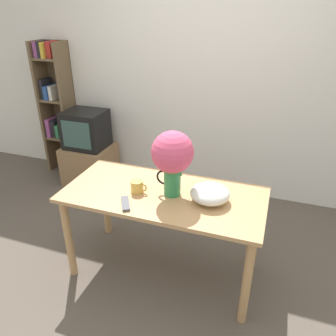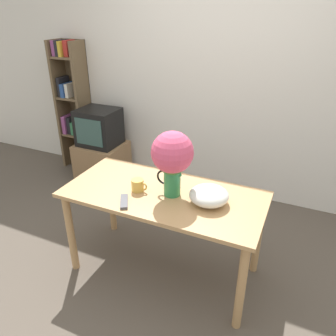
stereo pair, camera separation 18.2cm
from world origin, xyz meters
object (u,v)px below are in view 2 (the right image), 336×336
object	(u,v)px
tv_set	(99,127)
flower_vase	(172,157)
white_bowl	(209,195)
coffee_mug	(138,185)

from	to	relation	value
tv_set	flower_vase	bearing A→B (deg)	-37.99
flower_vase	white_bowl	xyz separation A→B (m)	(0.28, -0.00, -0.24)
flower_vase	coffee_mug	world-z (taller)	flower_vase
flower_vase	white_bowl	distance (m)	0.37
coffee_mug	tv_set	xyz separation A→B (m)	(-1.20, 1.19, -0.10)
tv_set	white_bowl	bearing A→B (deg)	-33.21
flower_vase	white_bowl	size ratio (longest dim) A/B	1.75
white_bowl	tv_set	xyz separation A→B (m)	(-1.73, 1.14, -0.12)
flower_vase	coffee_mug	bearing A→B (deg)	-167.66
coffee_mug	tv_set	bearing A→B (deg)	135.18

